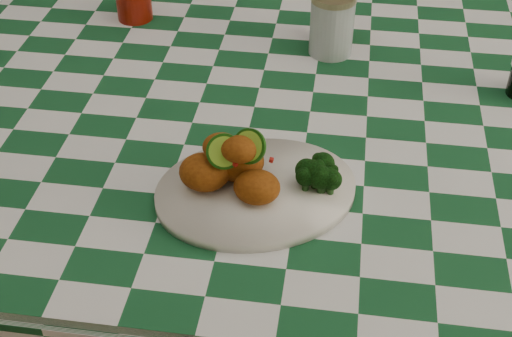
% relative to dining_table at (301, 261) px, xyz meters
% --- Properties ---
extents(dining_table, '(1.66, 1.06, 0.79)m').
position_rel_dining_table_xyz_m(dining_table, '(0.00, 0.00, 0.00)').
color(dining_table, '#154E27').
rests_on(dining_table, ground).
extents(plate, '(0.39, 0.35, 0.02)m').
position_rel_dining_table_xyz_m(plate, '(-0.06, -0.24, 0.40)').
color(plate, silver).
rests_on(plate, dining_table).
extents(fried_chicken_pile, '(0.15, 0.11, 0.09)m').
position_rel_dining_table_xyz_m(fried_chicken_pile, '(-0.09, -0.24, 0.46)').
color(fried_chicken_pile, '#8F450D').
rests_on(fried_chicken_pile, plate).
extents(broccoli_side, '(0.07, 0.07, 0.05)m').
position_rel_dining_table_xyz_m(broccoli_side, '(0.03, -0.23, 0.44)').
color(broccoli_side, black).
rests_on(broccoli_side, plate).
extents(ketchup_bottle, '(0.08, 0.08, 0.13)m').
position_rel_dining_table_xyz_m(ketchup_bottle, '(0.02, 0.28, 0.46)').
color(ketchup_bottle, '#640F05').
rests_on(ketchup_bottle, dining_table).
extents(mason_jar, '(0.10, 0.10, 0.13)m').
position_rel_dining_table_xyz_m(mason_jar, '(0.02, 0.22, 0.46)').
color(mason_jar, '#B2BCBA').
rests_on(mason_jar, dining_table).
extents(wooden_chair_left, '(0.47, 0.48, 0.89)m').
position_rel_dining_table_xyz_m(wooden_chair_left, '(-0.28, 0.75, 0.05)').
color(wooden_chair_left, '#472814').
rests_on(wooden_chair_left, ground).
extents(wooden_chair_right, '(0.48, 0.50, 1.02)m').
position_rel_dining_table_xyz_m(wooden_chair_right, '(0.32, 0.67, 0.12)').
color(wooden_chair_right, '#472814').
rests_on(wooden_chair_right, ground).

